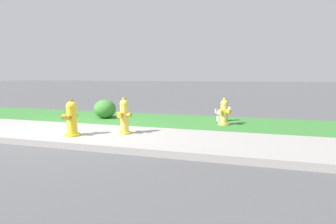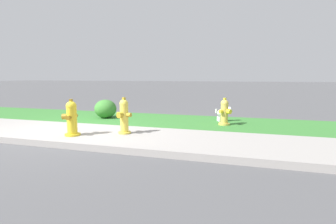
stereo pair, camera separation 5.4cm
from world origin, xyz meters
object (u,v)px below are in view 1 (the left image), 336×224
Objects in this scene: shrub_bush_near_lamp at (105,109)px; fire_hydrant_near_corner at (224,112)px; fire_hydrant_far_end at (72,118)px; small_white_dog at (224,113)px; fire_hydrant_at_driveway at (124,116)px.

fire_hydrant_near_corner is at bearing -2.53° from shrub_bush_near_lamp.
fire_hydrant_far_end reaches higher than small_white_dog.
fire_hydrant_near_corner is at bearing -112.22° from small_white_dog.
fire_hydrant_far_end is at bearing -19.49° from fire_hydrant_near_corner.
fire_hydrant_far_end is 1.20× the size of shrub_bush_near_lamp.
fire_hydrant_near_corner reaches higher than shrub_bush_near_lamp.
small_white_dog is at bearing -56.44° from fire_hydrant_far_end.
small_white_dog is at bearing 6.91° from shrub_bush_near_lamp.
fire_hydrant_at_driveway is 1.02× the size of fire_hydrant_far_end.
fire_hydrant_near_corner is 0.59m from small_white_dog.
fire_hydrant_far_end is 1.71× the size of small_white_dog.
fire_hydrant_at_driveway is 3.01m from small_white_dog.
fire_hydrant_at_driveway is 2.42m from shrub_bush_near_lamp.
fire_hydrant_far_end is 2.43m from shrub_bush_near_lamp.
fire_hydrant_near_corner is 3.55m from shrub_bush_near_lamp.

